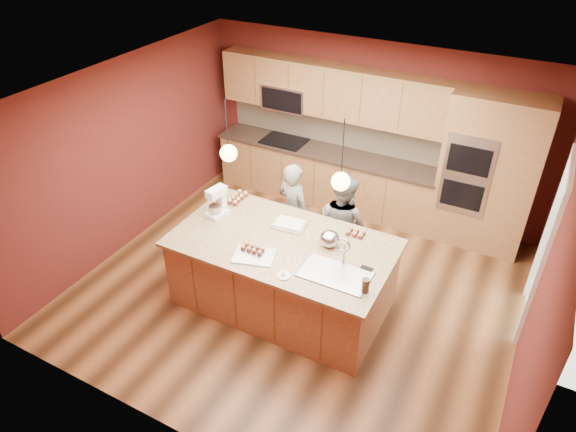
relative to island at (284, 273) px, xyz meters
The scene contains 24 objects.
floor 0.62m from the island, 83.09° to the left, with size 5.50×5.50×0.00m, color #3F2513.
ceiling 2.23m from the island, 83.09° to the left, with size 5.50×5.50×0.00m, color white.
wall_back 2.99m from the island, 89.12° to the left, with size 5.50×5.50×0.00m, color #561C18.
wall_front 2.30m from the island, 88.83° to the right, with size 5.50×5.50×0.00m, color #561C18.
wall_left 2.86m from the island, behind, with size 5.00×5.00×0.00m, color #561C18.
wall_right 2.94m from the island, ahead, with size 5.00×5.00×0.00m, color #561C18.
cabinet_run 2.73m from the island, 103.70° to the left, with size 3.74×0.64×2.30m.
oven_column 3.24m from the island, 53.53° to the left, with size 1.30×0.62×2.30m.
doorway_trim 3.06m from the island, 22.72° to the left, with size 0.08×1.11×2.20m, color white, non-canonical shape.
pendant_left 1.66m from the island, behind, with size 0.20×0.20×0.80m.
pendant_right 1.65m from the island, ahead, with size 0.20×0.20×0.80m.
island is the anchor object (origin of this frame).
person_left 1.10m from the island, 110.91° to the left, with size 0.54×0.35×1.47m, color black.
person_right 1.09m from the island, 70.42° to the left, with size 0.72×0.56×1.49m, color slate.
stand_mixer 1.22m from the island, behind, with size 0.26×0.32×0.40m.
sheet_cake 0.61m from the island, 106.15° to the left, with size 0.44×0.35×0.05m.
cooling_rack 0.66m from the island, 112.56° to the right, with size 0.47×0.33×0.02m, color silver.
mixing_bowl 0.79m from the island, 21.20° to the left, with size 0.24×0.24×0.20m, color #B5B8BC.
plate 0.80m from the island, 61.42° to the right, with size 0.16×0.16×0.01m, color white.
tumbler 1.36m from the island, 17.39° to the right, with size 0.08×0.08×0.17m, color #351E11.
phone 1.17m from the island, ahead, with size 0.14×0.08×0.01m, color black.
cupcakes_left 1.26m from the island, 151.24° to the left, with size 0.17×0.35×0.08m, color tan, non-canonical shape.
cupcakes_rack 0.67m from the island, 124.23° to the right, with size 0.30×0.15×0.07m, color tan, non-canonical shape.
cupcakes_right 1.03m from the island, 37.33° to the left, with size 0.25×0.17×0.07m, color tan, non-canonical shape.
Camera 1 is at (2.32, -4.71, 4.66)m, focal length 32.00 mm.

